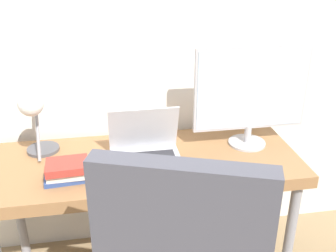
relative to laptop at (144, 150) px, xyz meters
name	(u,v)px	position (x,y,z in m)	size (l,w,h in m)	color
wall_back	(134,23)	(0.00, 0.37, 0.53)	(8.00, 0.05, 2.60)	silver
desk	(146,171)	(0.00, 0.01, -0.12)	(1.49, 0.59, 0.72)	#996B42
laptop	(144,150)	(0.00, 0.00, 0.00)	(0.33, 0.26, 0.26)	silver
monitor	(251,93)	(0.54, 0.08, 0.23)	(0.57, 0.19, 0.51)	#B7B7BC
desk_lamp	(34,115)	(-0.49, 0.07, 0.19)	(0.16, 0.27, 0.36)	#4C4C51
book_stack	(68,170)	(-0.35, -0.11, -0.01)	(0.22, 0.16, 0.09)	#334C8C
tv_remote	(123,185)	(-0.12, -0.22, -0.04)	(0.10, 0.16, 0.02)	black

